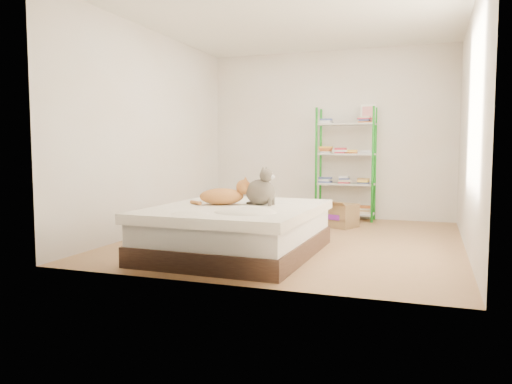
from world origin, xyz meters
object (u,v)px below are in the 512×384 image
at_px(bed, 237,230).
at_px(shelf_unit, 346,167).
at_px(cardboard_box, 338,215).
at_px(grey_cat, 260,186).
at_px(orange_cat, 222,194).
at_px(white_bin, 221,204).

xyz_separation_m(bed, shelf_unit, (0.65, 2.84, 0.56)).
bearing_deg(cardboard_box, grey_cat, -81.12).
distance_m(bed, shelf_unit, 2.97).
bearing_deg(grey_cat, shelf_unit, -5.19).
height_order(grey_cat, cardboard_box, grey_cat).
xyz_separation_m(bed, orange_cat, (-0.19, 0.05, 0.36)).
xyz_separation_m(grey_cat, white_bin, (-1.50, 2.44, -0.50)).
distance_m(orange_cat, shelf_unit, 2.93).
relative_size(bed, white_bin, 4.97).
xyz_separation_m(bed, grey_cat, (0.20, 0.16, 0.44)).
xyz_separation_m(grey_cat, shelf_unit, (0.46, 2.68, 0.12)).
bearing_deg(cardboard_box, white_bin, -171.32).
height_order(bed, orange_cat, orange_cat).
height_order(bed, white_bin, bed).
bearing_deg(orange_cat, grey_cat, -8.17).
relative_size(grey_cat, white_bin, 0.97).
distance_m(bed, cardboard_box, 2.22).
distance_m(shelf_unit, white_bin, 2.06).
distance_m(bed, grey_cat, 0.51).
distance_m(bed, orange_cat, 0.41).
height_order(orange_cat, white_bin, orange_cat).
height_order(grey_cat, white_bin, grey_cat).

